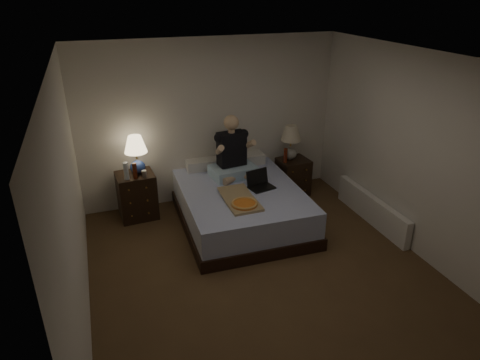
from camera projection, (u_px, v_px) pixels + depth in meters
name	position (u px, v px, depth m)	size (l,w,h in m)	color
floor	(265.00, 274.00, 5.12)	(4.00, 4.50, 0.00)	brown
ceiling	(271.00, 60.00, 4.08)	(4.00, 4.50, 0.00)	white
wall_back	(211.00, 122.00, 6.53)	(4.00, 2.50, 0.00)	silver
wall_front	(407.00, 320.00, 2.67)	(4.00, 2.50, 0.00)	silver
wall_left	(71.00, 209.00, 4.00)	(4.50, 2.50, 0.00)	silver
wall_right	(419.00, 156.00, 5.21)	(4.50, 2.50, 0.00)	silver
bed	(240.00, 204.00, 6.18)	(1.62, 2.15, 0.54)	#5B6DB6
nightstand_left	(137.00, 195.00, 6.26)	(0.53, 0.47, 0.68)	black
nightstand_right	(293.00, 177.00, 6.97)	(0.46, 0.42, 0.60)	black
lamp_left	(136.00, 155.00, 6.05)	(0.32, 0.32, 0.56)	navy
lamp_right	(291.00, 143.00, 6.75)	(0.32, 0.32, 0.56)	gray
water_bottle	(126.00, 171.00, 5.92)	(0.07, 0.07, 0.25)	silver
soda_can	(144.00, 174.00, 6.01)	(0.07, 0.07, 0.10)	#BBBBB6
beer_bottle_left	(135.00, 171.00, 5.94)	(0.06, 0.06, 0.23)	#501B0B
beer_bottle_right	(285.00, 155.00, 6.69)	(0.06, 0.06, 0.23)	#571C0C
person	(233.00, 147.00, 6.23)	(0.66, 0.52, 0.93)	black
laptop	(262.00, 181.00, 5.98)	(0.34, 0.28, 0.24)	black
pizza_box	(244.00, 204.00, 5.51)	(0.40, 0.76, 0.08)	tan
radiator	(372.00, 209.00, 6.17)	(0.10, 1.60, 0.40)	white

